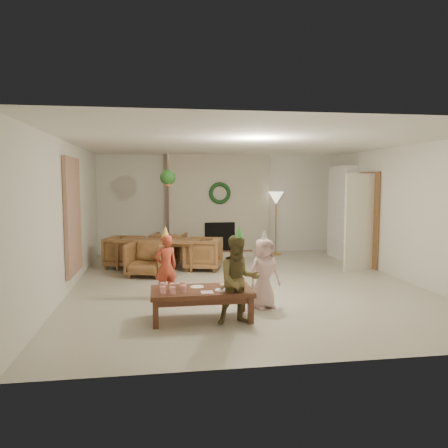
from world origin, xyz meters
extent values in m
plane|color=#B7B29E|center=(0.00, 0.00, 0.00)|extent=(7.00, 7.00, 0.00)
plane|color=white|center=(0.00, 0.00, 2.50)|extent=(7.00, 7.00, 0.00)
plane|color=silver|center=(0.00, 3.50, 1.25)|extent=(7.00, 0.00, 7.00)
plane|color=silver|center=(0.00, -3.50, 1.25)|extent=(7.00, 0.00, 7.00)
plane|color=silver|center=(-3.00, 0.00, 1.25)|extent=(0.00, 7.00, 7.00)
plane|color=silver|center=(3.00, 0.00, 1.25)|extent=(0.00, 7.00, 7.00)
cube|color=#4F1814|center=(0.00, 3.30, 1.25)|extent=(2.50, 0.40, 2.50)
cube|color=#5A2218|center=(0.00, 2.95, 0.06)|extent=(1.60, 0.30, 0.12)
cube|color=black|center=(0.00, 3.12, 0.45)|extent=(0.75, 0.12, 0.75)
torus|color=#15381B|center=(0.00, 3.07, 1.55)|extent=(0.54, 0.10, 0.54)
cylinder|color=gold|center=(1.41, 3.00, 0.02)|extent=(0.30, 0.30, 0.03)
cylinder|color=gold|center=(1.41, 3.00, 0.74)|extent=(0.03, 0.03, 1.42)
cone|color=beige|center=(1.41, 3.00, 1.42)|extent=(0.38, 0.38, 0.32)
cube|color=white|center=(2.84, 2.30, 1.10)|extent=(0.30, 1.00, 2.20)
cube|color=white|center=(2.82, 2.30, 0.45)|extent=(0.30, 0.92, 0.03)
cube|color=white|center=(2.82, 2.30, 0.85)|extent=(0.30, 0.92, 0.03)
cube|color=white|center=(2.82, 2.30, 1.25)|extent=(0.30, 0.92, 0.03)
cube|color=white|center=(2.82, 2.30, 1.65)|extent=(0.30, 0.92, 0.03)
cube|color=#AD4420|center=(2.80, 2.15, 0.59)|extent=(0.20, 0.40, 0.24)
cube|color=#26508D|center=(2.80, 2.35, 0.99)|extent=(0.20, 0.44, 0.24)
cube|color=gold|center=(2.80, 2.20, 1.38)|extent=(0.20, 0.36, 0.22)
cube|color=brown|center=(2.96, 1.20, 1.02)|extent=(0.05, 0.86, 2.04)
cube|color=beige|center=(2.58, 0.82, 1.00)|extent=(0.77, 0.32, 2.00)
cube|color=tan|center=(-2.96, 0.20, 1.25)|extent=(0.06, 1.20, 2.00)
imported|color=brown|center=(-1.50, 1.66, 0.30)|extent=(1.93, 1.43, 0.61)
imported|color=brown|center=(-1.73, 0.93, 0.34)|extent=(0.90, 0.92, 0.67)
imported|color=brown|center=(-1.28, 2.39, 0.34)|extent=(0.90, 0.92, 0.67)
imported|color=brown|center=(-2.23, 1.88, 0.34)|extent=(0.92, 0.90, 0.67)
imported|color=brown|center=(-0.60, 1.38, 0.34)|extent=(0.92, 0.90, 0.67)
cylinder|color=tan|center=(-1.30, 1.50, 2.15)|extent=(0.01, 0.01, 0.70)
cylinder|color=#A85736|center=(-1.30, 1.50, 1.80)|extent=(0.16, 0.16, 0.12)
sphere|color=#1B4D19|center=(-1.30, 1.50, 1.92)|extent=(0.32, 0.32, 0.32)
cube|color=#58301D|center=(-0.95, -1.91, 0.38)|extent=(1.34, 0.68, 0.06)
cube|color=#58301D|center=(-0.95, -1.91, 0.31)|extent=(1.24, 0.57, 0.08)
cube|color=#58301D|center=(-1.56, -2.18, 0.18)|extent=(0.07, 0.07, 0.35)
cube|color=#58301D|center=(-0.34, -2.18, 0.18)|extent=(0.07, 0.07, 0.35)
cube|color=#58301D|center=(-1.56, -1.64, 0.18)|extent=(0.07, 0.07, 0.35)
cube|color=#58301D|center=(-0.34, -1.63, 0.18)|extent=(0.07, 0.07, 0.35)
cylinder|color=white|center=(-1.46, -2.06, 0.46)|extent=(0.07, 0.07, 0.09)
cylinder|color=white|center=(-1.46, -1.86, 0.46)|extent=(0.07, 0.07, 0.09)
cylinder|color=white|center=(-1.34, -2.12, 0.46)|extent=(0.07, 0.07, 0.09)
cylinder|color=white|center=(-1.34, -1.91, 0.46)|extent=(0.07, 0.07, 0.09)
cylinder|color=white|center=(-1.20, -2.03, 0.46)|extent=(0.07, 0.07, 0.09)
cylinder|color=white|center=(-1.20, -1.83, 0.46)|extent=(0.07, 0.07, 0.09)
cylinder|color=white|center=(-1.00, -1.78, 0.42)|extent=(0.19, 0.19, 0.01)
cylinder|color=white|center=(-0.69, -2.01, 0.42)|extent=(0.19, 0.19, 0.01)
cylinder|color=white|center=(-0.48, -1.80, 0.42)|extent=(0.19, 0.19, 0.01)
sphere|color=tan|center=(-0.69, -2.01, 0.46)|extent=(0.07, 0.07, 0.07)
cube|color=#E7AAC1|center=(-0.90, -2.09, 0.42)|extent=(0.16, 0.16, 0.01)
cube|color=#E7AAC1|center=(-0.59, -1.72, 0.42)|extent=(0.16, 0.16, 0.01)
imported|color=#B33B26|center=(-1.40, -0.78, 0.51)|extent=(0.43, 0.35, 1.01)
cone|color=#F8FA53|center=(-1.40, -0.78, 1.05)|extent=(0.14, 0.14, 0.19)
imported|color=brown|center=(-0.49, -2.16, 0.58)|extent=(0.60, 0.48, 1.16)
cone|color=#54C554|center=(-0.49, -2.16, 1.20)|extent=(0.17, 0.17, 0.19)
imported|color=beige|center=(0.00, -1.50, 0.51)|extent=(0.58, 0.47, 1.02)
cone|color=silver|center=(0.00, -1.50, 1.06)|extent=(0.15, 0.15, 0.18)
camera|label=1|loc=(-1.50, -7.58, 1.84)|focal=35.04mm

